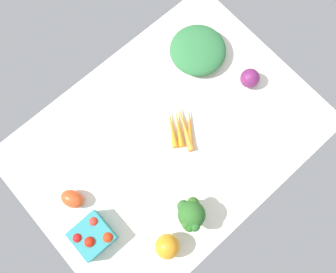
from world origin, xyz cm
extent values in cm
cube|color=silver|center=(0.00, 0.00, 1.00)|extent=(104.00, 76.00, 2.00)
cone|color=orange|center=(8.44, -2.03, 3.07)|extent=(10.50, 11.78, 2.15)
cone|color=orange|center=(6.89, -1.01, 3.26)|extent=(10.27, 17.12, 2.53)
cone|color=orange|center=(5.02, 0.22, 3.09)|extent=(9.32, 12.65, 2.18)
cone|color=orange|center=(3.22, 1.41, 3.12)|extent=(9.20, 12.94, 2.24)
ellipsoid|color=#2F733E|center=(29.91, 16.98, 5.39)|extent=(26.67, 26.65, 6.78)
ellipsoid|color=#E34C21|center=(-37.79, 4.85, 4.81)|extent=(8.54, 9.72, 5.62)
ellipsoid|color=orange|center=(-24.42, -27.09, 6.31)|extent=(10.23, 10.23, 8.62)
cylinder|color=#98C981|center=(-12.32, -24.93, 4.02)|extent=(3.10, 3.10, 4.05)
sphere|color=#2B6324|center=(-12.32, -24.93, 9.35)|extent=(8.81, 8.81, 8.81)
sphere|color=#31641F|center=(-9.62, -22.66, 9.21)|extent=(4.06, 4.06, 4.06)
sphere|color=#2E6424|center=(-15.69, -25.98, 11.05)|extent=(2.83, 2.83, 2.83)
sphere|color=#296628|center=(-14.04, -28.01, 10.67)|extent=(3.54, 3.54, 3.54)
sphere|color=#25671D|center=(-15.21, -26.95, 10.42)|extent=(3.72, 3.72, 3.72)
sphere|color=#2E6129|center=(-12.45, -21.41, 8.81)|extent=(4.16, 4.16, 4.16)
sphere|color=#6E215A|center=(36.14, -3.70, 5.48)|extent=(6.96, 6.96, 6.96)
cube|color=teal|center=(-40.16, -8.72, 5.19)|extent=(11.43, 11.43, 6.38)
sphere|color=red|center=(-36.40, -12.68, 7.93)|extent=(3.34, 3.34, 3.34)
sphere|color=red|center=(-43.62, -6.45, 8.01)|extent=(2.94, 2.94, 2.94)
sphere|color=red|center=(-36.72, -5.90, 7.94)|extent=(2.91, 2.91, 2.91)
sphere|color=red|center=(-41.46, -9.96, 8.17)|extent=(3.36, 3.36, 3.36)
camera|label=1|loc=(-21.37, -23.93, 123.08)|focal=38.00mm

